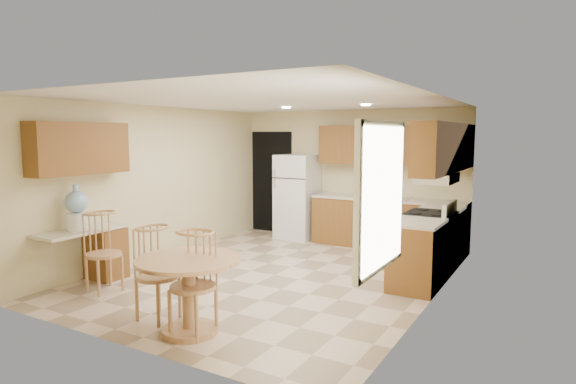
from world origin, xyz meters
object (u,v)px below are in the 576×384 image
Objects in this scene: chair_table_b at (186,276)px; water_crock at (77,210)px; refrigerator at (297,197)px; chair_desk at (97,245)px; dining_table at (189,284)px; stove at (429,243)px; chair_table_a at (151,266)px.

water_crock is (-2.38, 0.55, 0.40)m from chair_table_b.
chair_table_b is 1.72× the size of water_crock.
refrigerator reaches higher than chair_desk.
chair_desk is (-0.60, -4.22, -0.20)m from refrigerator.
stove is at bearing 64.77° from dining_table.
stove is at bearing 143.07° from chair_desk.
water_crock is (-1.78, 0.43, 0.42)m from chair_table_a.
chair_table_b is at bearing -12.92° from water_crock.
chair_table_b is at bearing 80.03° from chair_table_a.
water_crock is (-2.33, 0.45, 0.53)m from dining_table.
water_crock reaches higher than chair_table_b.
chair_table_b is (0.05, -0.10, 0.12)m from dining_table.
stove is 3.74m from dining_table.
dining_table is 1.76× the size of water_crock.
chair_table_b is at bearing 88.27° from chair_desk.
chair_table_b is at bearing -63.52° from dining_table.
water_crock reaches higher than dining_table.
chair_table_a is at bearing -80.93° from refrigerator.
refrigerator reaches higher than dining_table.
water_crock reaches higher than chair_table_a.
water_crock is at bearing -85.82° from chair_desk.
dining_table is at bearing -74.42° from refrigerator.
refrigerator is at bearing -77.69° from chair_table_b.
chair_table_b is 1.99m from chair_desk.
chair_table_a is at bearing 178.48° from dining_table.
refrigerator is 1.57× the size of chair_table_b.
stove reaches higher than chair_desk.
dining_table is 2.43m from water_crock.
stove is (2.88, -1.22, -0.36)m from refrigerator.
chair_table_a is at bearing -13.61° from water_crock.
stove is at bearing -22.99° from refrigerator.
dining_table is at bearing -115.23° from stove.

